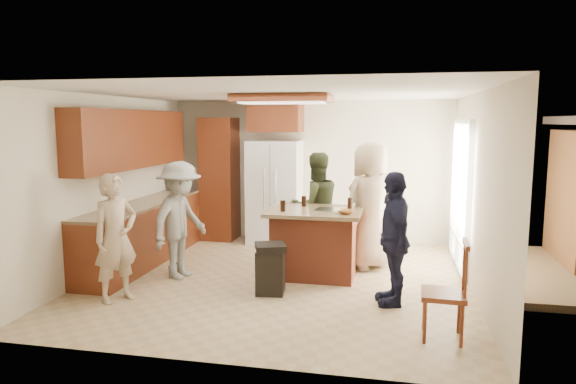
% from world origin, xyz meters
% --- Properties ---
extents(person_front_left, '(0.63, 0.69, 1.53)m').
position_xyz_m(person_front_left, '(-1.72, -1.19, 0.77)').
color(person_front_left, tan).
rests_on(person_front_left, ground).
extents(person_behind_left, '(0.95, 0.84, 1.67)m').
position_xyz_m(person_behind_left, '(0.33, 1.07, 0.84)').
color(person_behind_left, '#313921').
rests_on(person_behind_left, ground).
extents(person_behind_right, '(1.07, 1.03, 1.85)m').
position_xyz_m(person_behind_right, '(1.17, 0.82, 0.93)').
color(person_behind_right, tan).
rests_on(person_behind_right, ground).
extents(person_side_right, '(0.63, 0.99, 1.57)m').
position_xyz_m(person_side_right, '(1.51, -0.63, 0.79)').
color(person_side_right, '#1A1C35').
rests_on(person_side_right, ground).
extents(person_counter, '(0.71, 1.12, 1.60)m').
position_xyz_m(person_counter, '(-1.35, -0.17, 0.80)').
color(person_counter, gray).
rests_on(person_counter, ground).
extents(left_cabinetry, '(0.64, 3.00, 2.30)m').
position_xyz_m(left_cabinetry, '(-2.24, 0.40, 0.96)').
color(left_cabinetry, maroon).
rests_on(left_cabinetry, ground).
extents(back_wall_units, '(1.80, 0.60, 2.45)m').
position_xyz_m(back_wall_units, '(-1.33, 2.20, 1.38)').
color(back_wall_units, maroon).
rests_on(back_wall_units, ground).
extents(refrigerator, '(0.90, 0.76, 1.80)m').
position_xyz_m(refrigerator, '(-0.55, 2.12, 0.90)').
color(refrigerator, white).
rests_on(refrigerator, ground).
extents(kitchen_island, '(1.28, 1.03, 0.93)m').
position_xyz_m(kitchen_island, '(0.44, 0.30, 0.47)').
color(kitchen_island, '#9C4028').
rests_on(kitchen_island, ground).
extents(island_items, '(1.01, 0.65, 0.15)m').
position_xyz_m(island_items, '(0.67, 0.22, 0.96)').
color(island_items, silver).
rests_on(island_items, kitchen_island).
extents(trash_bin, '(0.46, 0.46, 0.63)m').
position_xyz_m(trash_bin, '(0.01, -0.57, 0.32)').
color(trash_bin, black).
rests_on(trash_bin, ground).
extents(spindle_chair, '(0.44, 0.44, 0.99)m').
position_xyz_m(spindle_chair, '(2.02, -1.54, 0.45)').
color(spindle_chair, maroon).
rests_on(spindle_chair, ground).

